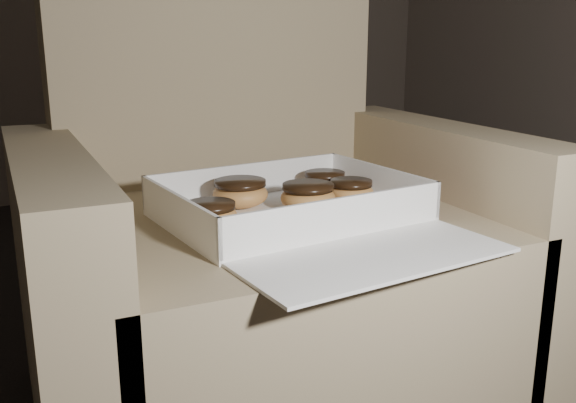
{
  "coord_description": "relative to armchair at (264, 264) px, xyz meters",
  "views": [
    {
      "loc": [
        0.12,
        -0.43,
        0.66
      ],
      "look_at": [
        0.54,
        0.47,
        0.4
      ],
      "focal_mm": 40.0,
      "sensor_mm": 36.0,
      "label": 1
    }
  ],
  "objects": [
    {
      "name": "crumb_a",
      "position": [
        -0.09,
        -0.17,
        0.12
      ],
      "size": [
        0.01,
        0.01,
        0.0
      ],
      "primitive_type": "ellipsoid",
      "color": "black",
      "rests_on": "bakery_box"
    },
    {
      "name": "donut_a",
      "position": [
        -0.14,
        -0.12,
        0.14
      ],
      "size": [
        0.08,
        0.08,
        0.04
      ],
      "color": "#E59450",
      "rests_on": "bakery_box"
    },
    {
      "name": "donut_c",
      "position": [
        -0.05,
        -0.03,
        0.14
      ],
      "size": [
        0.09,
        0.09,
        0.05
      ],
      "color": "#E59450",
      "rests_on": "bakery_box"
    },
    {
      "name": "donut_d",
      "position": [
        0.13,
        -0.08,
        0.14
      ],
      "size": [
        0.08,
        0.08,
        0.04
      ],
      "color": "#E59450",
      "rests_on": "bakery_box"
    },
    {
      "name": "crumb_e",
      "position": [
        -0.08,
        -0.18,
        0.12
      ],
      "size": [
        0.01,
        0.01,
        0.0
      ],
      "primitive_type": "ellipsoid",
      "color": "black",
      "rests_on": "bakery_box"
    },
    {
      "name": "crumb_d",
      "position": [
        -0.16,
        -0.2,
        0.12
      ],
      "size": [
        0.01,
        0.01,
        0.0
      ],
      "primitive_type": "ellipsoid",
      "color": "black",
      "rests_on": "bakery_box"
    },
    {
      "name": "donut_b",
      "position": [
        0.12,
        -0.0,
        0.14
      ],
      "size": [
        0.08,
        0.08,
        0.04
      ],
      "color": "#E59450",
      "rests_on": "bakery_box"
    },
    {
      "name": "donut_e",
      "position": [
        0.04,
        -0.1,
        0.14
      ],
      "size": [
        0.09,
        0.09,
        0.04
      ],
      "color": "#E59450",
      "rests_on": "bakery_box"
    },
    {
      "name": "crumb_b",
      "position": [
        -0.16,
        -0.19,
        0.12
      ],
      "size": [
        0.01,
        0.01,
        0.0
      ],
      "primitive_type": "ellipsoid",
      "color": "black",
      "rests_on": "bakery_box"
    },
    {
      "name": "bakery_box",
      "position": [
        0.01,
        -0.14,
        0.12
      ],
      "size": [
        0.43,
        0.49,
        0.07
      ],
      "rotation": [
        0.0,
        0.0,
        0.12
      ],
      "color": "white",
      "rests_on": "armchair"
    },
    {
      "name": "armchair",
      "position": [
        0.0,
        0.0,
        0.0
      ],
      "size": [
        0.8,
        0.68,
        0.84
      ],
      "color": "#867655",
      "rests_on": "floor"
    },
    {
      "name": "crumb_c",
      "position": [
        0.15,
        -0.14,
        0.12
      ],
      "size": [
        0.01,
        0.01,
        0.0
      ],
      "primitive_type": "ellipsoid",
      "color": "black",
      "rests_on": "bakery_box"
    }
  ]
}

